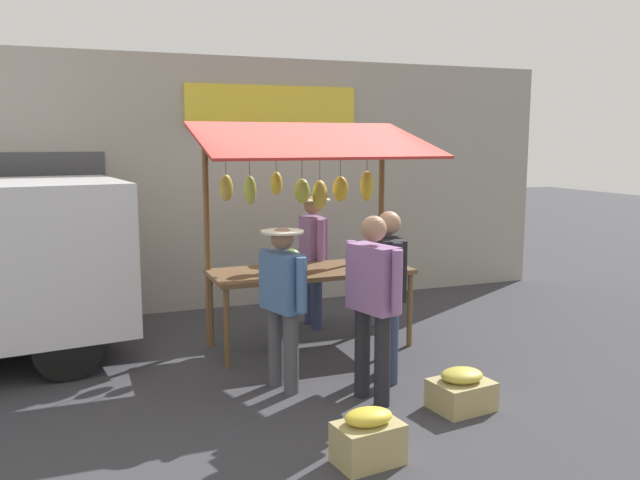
{
  "coord_description": "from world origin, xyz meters",
  "views": [
    {
      "loc": [
        2.46,
        6.73,
        2.29
      ],
      "look_at": [
        0.0,
        0.3,
        1.25
      ],
      "focal_mm": 37.06,
      "sensor_mm": 36.0,
      "label": 1
    }
  ],
  "objects": [
    {
      "name": "produce_crate_near",
      "position": [
        0.55,
        2.7,
        0.19
      ],
      "size": [
        0.51,
        0.38,
        0.41
      ],
      "color": "tan",
      "rests_on": "ground"
    },
    {
      "name": "produce_crate_side",
      "position": [
        -0.61,
        2.11,
        0.16
      ],
      "size": [
        0.54,
        0.46,
        0.36
      ],
      "color": "tan",
      "rests_on": "ground"
    },
    {
      "name": "vendor_with_sunhat",
      "position": [
        -0.31,
        -0.75,
        0.96
      ],
      "size": [
        0.42,
        0.69,
        1.62
      ],
      "rotation": [
        0.0,
        0.0,
        1.53
      ],
      "color": "navy",
      "rests_on": "ground"
    },
    {
      "name": "market_stall",
      "position": [
        -0.02,
        -0.06,
        1.55
      ],
      "size": [
        2.5,
        1.46,
        2.5
      ],
      "color": "brown",
      "rests_on": "ground"
    },
    {
      "name": "ground_plane",
      "position": [
        0.0,
        0.0,
        0.0
      ],
      "size": [
        40.0,
        40.0,
        0.0
      ],
      "primitive_type": "plane",
      "color": "#38383D"
    },
    {
      "name": "street_backdrop",
      "position": [
        0.06,
        -2.2,
        1.7
      ],
      "size": [
        9.0,
        0.3,
        3.4
      ],
      "color": "#9E998E",
      "rests_on": "ground"
    },
    {
      "name": "shopper_in_grey_tee",
      "position": [
        -0.34,
        1.22,
        0.95
      ],
      "size": [
        0.32,
        0.69,
        1.63
      ],
      "rotation": [
        0.0,
        0.0,
        -1.78
      ],
      "color": "navy",
      "rests_on": "ground"
    },
    {
      "name": "shopper_in_striped_shirt",
      "position": [
        0.68,
        1.12,
        0.88
      ],
      "size": [
        0.39,
        0.64,
        1.52
      ],
      "rotation": [
        0.0,
        0.0,
        -1.28
      ],
      "color": "#4C4C51",
      "rests_on": "ground"
    },
    {
      "name": "shopper_with_shopping_bag",
      "position": [
        0.03,
        1.67,
        0.96
      ],
      "size": [
        0.34,
        0.69,
        1.66
      ],
      "rotation": [
        0.0,
        0.0,
        -1.32
      ],
      "color": "#232328",
      "rests_on": "ground"
    }
  ]
}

